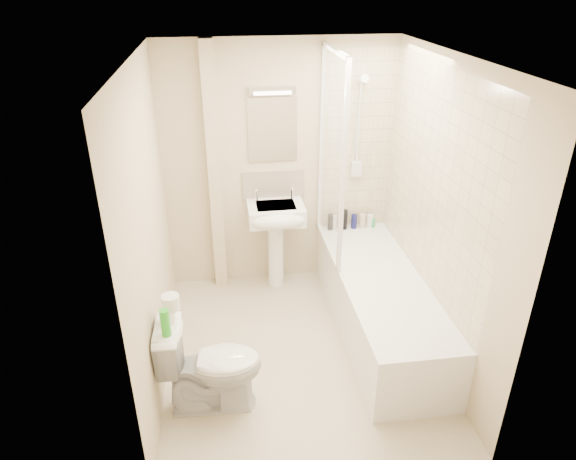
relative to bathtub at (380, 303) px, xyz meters
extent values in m
plane|color=beige|center=(-0.75, -0.20, -0.29)|extent=(2.50, 2.50, 0.00)
cube|color=beige|center=(-0.75, 1.05, 0.91)|extent=(2.20, 0.02, 2.40)
cube|color=beige|center=(-1.85, -0.20, 0.91)|extent=(0.02, 2.50, 2.40)
cube|color=beige|center=(0.35, -0.20, 0.91)|extent=(0.02, 2.50, 2.40)
cube|color=white|center=(-0.75, -0.20, 2.11)|extent=(2.20, 2.50, 0.02)
cube|color=beige|center=(0.00, 1.04, 1.14)|extent=(0.70, 0.01, 1.75)
cube|color=beige|center=(0.34, 0.00, 1.14)|extent=(0.01, 2.10, 1.75)
cube|color=beige|center=(-1.37, 0.99, 0.91)|extent=(0.12, 0.12, 2.40)
cube|color=beige|center=(-0.81, 1.04, 0.74)|extent=(0.60, 0.02, 0.30)
cube|color=white|center=(-0.81, 1.04, 1.29)|extent=(0.46, 0.01, 0.60)
cube|color=silver|center=(-0.81, 1.02, 1.66)|extent=(0.42, 0.07, 0.07)
cube|color=white|center=(0.00, 0.00, -0.01)|extent=(0.70, 2.10, 0.55)
cube|color=white|center=(0.00, 0.00, 0.21)|extent=(0.56, 1.96, 0.05)
cube|color=white|center=(-0.35, 0.60, 1.16)|extent=(0.01, 0.90, 1.80)
cube|color=white|center=(-0.35, 1.03, 1.16)|extent=(0.04, 0.04, 1.80)
cube|color=white|center=(-0.35, 0.15, 1.16)|extent=(0.04, 0.04, 1.80)
cube|color=white|center=(-0.35, 0.60, 2.04)|extent=(0.04, 0.90, 0.04)
cube|color=white|center=(-0.35, 0.60, 0.28)|extent=(0.04, 0.90, 0.03)
cylinder|color=white|center=(0.00, 1.02, 1.26)|extent=(0.02, 0.02, 0.90)
cylinder|color=white|center=(0.00, 1.02, 0.81)|extent=(0.05, 0.05, 0.02)
cylinder|color=white|center=(0.00, 1.02, 1.71)|extent=(0.05, 0.05, 0.02)
cylinder|color=white|center=(0.00, 0.95, 1.74)|extent=(0.08, 0.11, 0.11)
cube|color=white|center=(0.00, 1.01, 0.88)|extent=(0.10, 0.05, 0.14)
cylinder|color=white|center=(-0.02, 0.99, 1.31)|extent=(0.01, 0.13, 0.84)
cylinder|color=white|center=(-0.81, 0.88, 0.07)|extent=(0.15, 0.15, 0.72)
cube|color=white|center=(-0.81, 0.85, 0.53)|extent=(0.53, 0.41, 0.16)
ellipsoid|color=white|center=(-0.81, 0.68, 0.53)|extent=(0.53, 0.23, 0.16)
cube|color=silver|center=(-0.81, 0.85, 0.60)|extent=(0.37, 0.27, 0.04)
cylinder|color=white|center=(-0.99, 0.96, 0.67)|extent=(0.03, 0.03, 0.10)
cylinder|color=white|center=(-0.64, 0.96, 0.67)|extent=(0.03, 0.03, 0.10)
sphere|color=white|center=(-0.99, 0.96, 0.72)|extent=(0.04, 0.04, 0.04)
sphere|color=white|center=(-0.64, 0.96, 0.72)|extent=(0.04, 0.04, 0.04)
cylinder|color=black|center=(-0.25, 0.96, 0.34)|extent=(0.05, 0.05, 0.17)
cylinder|color=silver|center=(-0.20, 0.96, 0.34)|extent=(0.05, 0.05, 0.15)
cylinder|color=black|center=(-0.11, 0.96, 0.36)|extent=(0.07, 0.07, 0.20)
cylinder|color=#131454|center=(0.00, 0.96, 0.33)|extent=(0.06, 0.06, 0.14)
cylinder|color=beige|center=(0.09, 0.96, 0.33)|extent=(0.06, 0.06, 0.15)
cylinder|color=white|center=(0.16, 0.96, 0.33)|extent=(0.06, 0.06, 0.13)
cylinder|color=green|center=(0.19, 0.96, 0.30)|extent=(0.06, 0.06, 0.08)
imported|color=white|center=(-1.47, -0.68, 0.08)|extent=(0.47, 0.76, 0.74)
cylinder|color=white|center=(-1.74, -0.63, 0.49)|extent=(0.10, 0.10, 0.09)
cylinder|color=white|center=(-1.71, -0.61, 0.59)|extent=(0.12, 0.12, 0.10)
cylinder|color=green|center=(-1.74, -0.77, 0.55)|extent=(0.06, 0.06, 0.20)
camera|label=1|loc=(-1.32, -3.58, 2.61)|focal=32.00mm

